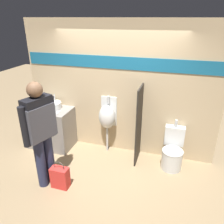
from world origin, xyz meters
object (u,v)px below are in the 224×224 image
toilet (173,152)px  person_in_vest (40,129)px  sink_basin (52,105)px  cell_phone (58,113)px  shopping_bag (60,177)px  urinal_near_counter (107,117)px

toilet → person_in_vest: 2.48m
sink_basin → toilet: (2.59, -0.05, -0.66)m
cell_phone → person_in_vest: size_ratio=0.08×
sink_basin → cell_phone: 0.31m
cell_phone → shopping_bag: size_ratio=0.27×
sink_basin → person_in_vest: (0.51, -1.17, 0.11)m
cell_phone → shopping_bag: bearing=-61.5°
sink_basin → person_in_vest: size_ratio=0.22×
shopping_bag → urinal_near_counter: bearing=72.2°
cell_phone → urinal_near_counter: (0.98, 0.29, -0.09)m
sink_basin → shopping_bag: bearing=-56.7°
sink_basin → shopping_bag: sink_basin is taller
cell_phone → sink_basin: bearing=142.1°
urinal_near_counter → toilet: urinal_near_counter is taller
person_in_vest → shopping_bag: (0.28, -0.04, -0.87)m
sink_basin → urinal_near_counter: bearing=5.1°
cell_phone → toilet: size_ratio=0.15×
urinal_near_counter → shopping_bag: urinal_near_counter is taller
toilet → sink_basin: bearing=178.8°
urinal_near_counter → person_in_vest: person_in_vest is taller
urinal_near_counter → person_in_vest: size_ratio=0.67×
cell_phone → person_in_vest: person_in_vest is taller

